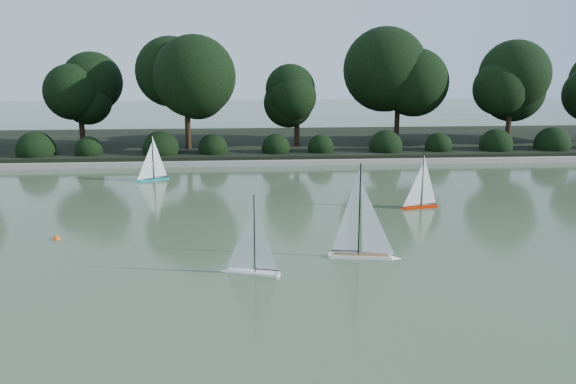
{
  "coord_description": "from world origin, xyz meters",
  "views": [
    {
      "loc": [
        -0.85,
        -9.54,
        3.49
      ],
      "look_at": [
        -0.01,
        2.15,
        0.7
      ],
      "focal_mm": 35.0,
      "sensor_mm": 36.0,
      "label": 1
    }
  ],
  "objects_px": {
    "sailboat_white_b": "(367,243)",
    "sailboat_teal": "(150,173)",
    "sailboat_white_a": "(248,260)",
    "race_buoy": "(57,239)",
    "sailboat_orange": "(418,199)"
  },
  "relations": [
    {
      "from": "sailboat_white_b",
      "to": "sailboat_teal",
      "type": "relative_size",
      "value": 1.24
    },
    {
      "from": "sailboat_white_a",
      "to": "sailboat_white_b",
      "type": "relative_size",
      "value": 0.79
    },
    {
      "from": "race_buoy",
      "to": "sailboat_white_a",
      "type": "bearing_deg",
      "value": -28.9
    },
    {
      "from": "sailboat_white_a",
      "to": "sailboat_teal",
      "type": "height_order",
      "value": "sailboat_teal"
    },
    {
      "from": "sailboat_white_b",
      "to": "sailboat_orange",
      "type": "height_order",
      "value": "sailboat_white_b"
    },
    {
      "from": "sailboat_white_a",
      "to": "race_buoy",
      "type": "height_order",
      "value": "sailboat_white_a"
    },
    {
      "from": "sailboat_white_b",
      "to": "sailboat_teal",
      "type": "distance_m",
      "value": 8.53
    },
    {
      "from": "sailboat_teal",
      "to": "race_buoy",
      "type": "height_order",
      "value": "sailboat_teal"
    },
    {
      "from": "sailboat_orange",
      "to": "race_buoy",
      "type": "relative_size",
      "value": 9.32
    },
    {
      "from": "sailboat_orange",
      "to": "sailboat_teal",
      "type": "distance_m",
      "value": 7.79
    },
    {
      "from": "sailboat_orange",
      "to": "race_buoy",
      "type": "distance_m",
      "value": 8.06
    },
    {
      "from": "sailboat_orange",
      "to": "sailboat_teal",
      "type": "height_order",
      "value": "sailboat_teal"
    },
    {
      "from": "sailboat_white_b",
      "to": "sailboat_teal",
      "type": "xyz_separation_m",
      "value": [
        -4.97,
        6.93,
        -0.05
      ]
    },
    {
      "from": "sailboat_white_b",
      "to": "race_buoy",
      "type": "xyz_separation_m",
      "value": [
        -5.92,
        1.49,
        -0.28
      ]
    },
    {
      "from": "sailboat_white_b",
      "to": "sailboat_orange",
      "type": "relative_size",
      "value": 1.29
    }
  ]
}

